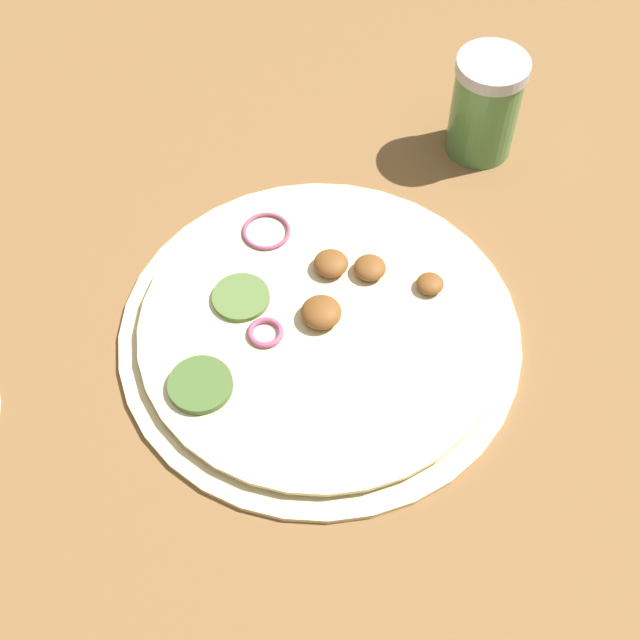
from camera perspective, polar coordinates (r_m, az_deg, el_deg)
The scene contains 3 objects.
ground_plane at distance 0.72m, azimuth 0.00°, elevation -0.90°, with size 3.00×3.00×0.00m, color brown.
pizza at distance 0.72m, azimuth -0.08°, elevation -0.51°, with size 0.32×0.32×0.03m.
spice_jar at distance 0.84m, azimuth 10.54°, elevation 13.33°, with size 0.06×0.06×0.10m.
Camera 1 is at (0.40, 0.06, 0.60)m, focal length 50.00 mm.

